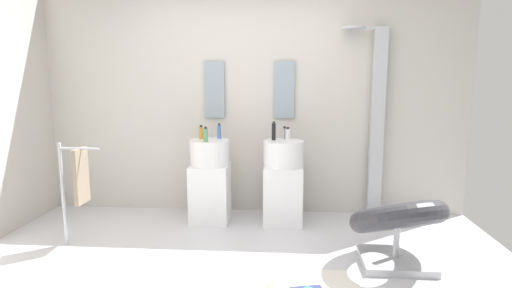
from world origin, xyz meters
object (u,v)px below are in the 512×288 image
at_px(coffee_mug, 270,285).
at_px(pedestal_sink_left, 210,180).
at_px(soap_bottle_green, 206,135).
at_px(soap_bottle_amber, 201,133).
at_px(soap_bottle_black, 274,131).
at_px(towel_rack, 78,178).
at_px(soap_bottle_blue, 219,132).
at_px(shower_column, 376,119).
at_px(soap_bottle_white, 288,134).
at_px(lounge_chair, 397,223).
at_px(pedestal_sink_right, 283,182).
at_px(soap_bottle_grey, 284,133).

bearing_deg(coffee_mug, pedestal_sink_left, 116.01).
bearing_deg(coffee_mug, soap_bottle_green, 118.70).
distance_m(soap_bottle_amber, soap_bottle_black, 0.77).
distance_m(towel_rack, soap_bottle_black, 1.92).
bearing_deg(soap_bottle_green, soap_bottle_blue, 67.41).
relative_size(shower_column, soap_bottle_white, 15.94).
height_order(lounge_chair, soap_bottle_black, soap_bottle_black).
relative_size(pedestal_sink_right, soap_bottle_blue, 5.98).
height_order(pedestal_sink_right, coffee_mug, pedestal_sink_right).
distance_m(pedestal_sink_left, soap_bottle_blue, 0.53).
xyz_separation_m(soap_bottle_green, soap_bottle_white, (0.83, 0.24, -0.01)).
relative_size(lounge_chair, soap_bottle_grey, 7.68).
bearing_deg(pedestal_sink_left, soap_bottle_green, -94.84).
bearing_deg(soap_bottle_black, lounge_chair, -42.29).
bearing_deg(towel_rack, pedestal_sink_left, 34.26).
bearing_deg(shower_column, towel_rack, -159.89).
distance_m(soap_bottle_green, soap_bottle_black, 0.70).
bearing_deg(lounge_chair, soap_bottle_black, 137.71).
xyz_separation_m(shower_column, soap_bottle_grey, (-0.98, -0.16, -0.14)).
relative_size(pedestal_sink_left, soap_bottle_black, 5.04).
xyz_separation_m(pedestal_sink_left, soap_bottle_black, (0.67, 0.04, 0.52)).
distance_m(pedestal_sink_right, soap_bottle_amber, 1.01).
bearing_deg(soap_bottle_grey, soap_bottle_green, -160.18).
xyz_separation_m(soap_bottle_green, soap_bottle_black, (0.68, 0.17, 0.02)).
distance_m(pedestal_sink_left, soap_bottle_white, 0.96).
bearing_deg(soap_bottle_black, coffee_mug, -88.97).
bearing_deg(shower_column, pedestal_sink_right, -162.51).
bearing_deg(pedestal_sink_left, shower_column, 10.04).
distance_m(pedestal_sink_left, soap_bottle_grey, 0.93).
relative_size(coffee_mug, soap_bottle_amber, 0.60).
bearing_deg(lounge_chair, pedestal_sink_left, 152.04).
xyz_separation_m(soap_bottle_grey, soap_bottle_amber, (-0.88, -0.08, 0.01)).
distance_m(shower_column, soap_bottle_blue, 1.69).
relative_size(pedestal_sink_right, soap_bottle_grey, 7.47).
bearing_deg(soap_bottle_green, lounge_chair, -24.19).
height_order(pedestal_sink_left, soap_bottle_amber, soap_bottle_amber).
bearing_deg(soap_bottle_black, pedestal_sink_right, -20.51).
distance_m(shower_column, soap_bottle_white, 0.98).
bearing_deg(soap_bottle_amber, soap_bottle_black, -2.37).
xyz_separation_m(soap_bottle_amber, soap_bottle_blue, (0.19, 0.03, 0.01)).
bearing_deg(soap_bottle_blue, soap_bottle_amber, -170.28).
height_order(pedestal_sink_left, soap_bottle_blue, soap_bottle_blue).
xyz_separation_m(pedestal_sink_right, soap_bottle_blue, (-0.69, 0.10, 0.51)).
bearing_deg(soap_bottle_blue, pedestal_sink_left, -130.27).
distance_m(pedestal_sink_right, soap_bottle_black, 0.54).
height_order(soap_bottle_green, soap_bottle_blue, soap_bottle_blue).
bearing_deg(soap_bottle_white, soap_bottle_black, -156.20).
relative_size(soap_bottle_grey, soap_bottle_black, 0.67).
bearing_deg(soap_bottle_black, towel_rack, -156.25).
relative_size(towel_rack, soap_bottle_black, 4.88).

